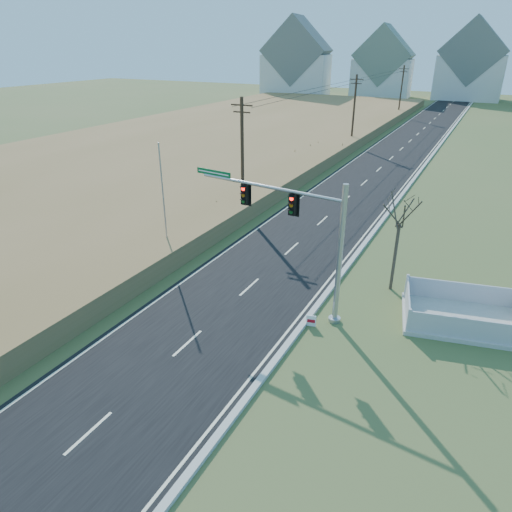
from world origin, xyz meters
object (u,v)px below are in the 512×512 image
Objects in this scene: traffic_signal_mast at (305,232)px; flagpole at (165,213)px; fence_enclosure at (463,318)px; open_sign at (311,321)px; bare_tree at (402,209)px.

traffic_signal_mast is 10.64m from flagpole.
traffic_signal_mast is 1.38× the size of fence_enclosure.
open_sign is (-6.52, -3.80, 0.05)m from fence_enclosure.
bare_tree is at bearing 8.77° from flagpole.
flagpole is 14.17m from bare_tree.
traffic_signal_mast reaches higher than fence_enclosure.
flagpole is at bearing -171.23° from bare_tree.
bare_tree is (-3.92, 1.78, 4.48)m from fence_enclosure.
flagpole is at bearing 169.11° from fence_enclosure.
bare_tree is (2.60, 5.58, 4.43)m from open_sign.
flagpole is at bearing 174.72° from traffic_signal_mast.
fence_enclosure is 1.08× the size of bare_tree.
flagpole reaches higher than bare_tree.
bare_tree reaches higher than fence_enclosure.
flagpole is at bearing 149.76° from open_sign.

